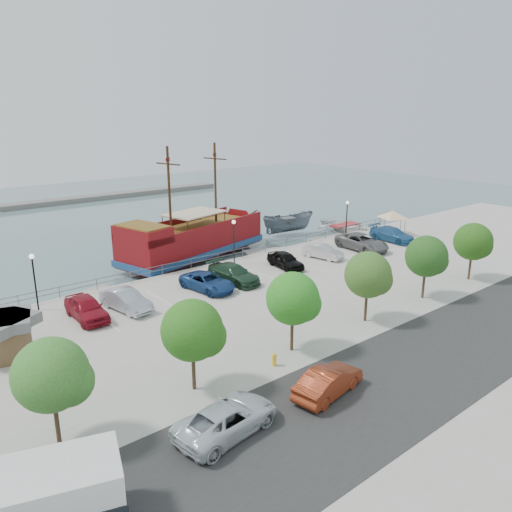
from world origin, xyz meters
TOP-DOWN VIEW (x-y plane):
  - ground at (0.00, 0.00)m, footprint 160.00×160.00m
  - street at (0.00, -16.00)m, footprint 100.00×8.00m
  - sidewalk at (0.00, -10.00)m, footprint 100.00×4.00m
  - seawall_railing at (0.00, 7.80)m, footprint 50.00×0.06m
  - far_shore at (10.00, 55.00)m, footprint 40.00×3.00m
  - pirate_ship at (1.09, 13.54)m, footprint 20.00×9.83m
  - patrol_boat at (14.47, 14.59)m, footprint 7.16×4.64m
  - speedboat at (20.82, 10.70)m, footprint 5.39×7.38m
  - dock_west at (-14.20, 9.20)m, footprint 6.49×3.05m
  - dock_mid at (8.00, 9.20)m, footprint 7.75×4.58m
  - dock_east at (17.38, 9.20)m, footprint 7.04×2.02m
  - shed at (-21.68, 0.14)m, footprint 3.87×3.87m
  - canopy_tent at (21.44, 4.13)m, footprint 5.11×5.11m
  - street_van at (-15.82, -14.04)m, footprint 5.50×3.08m
  - street_sedan at (-9.91, -14.77)m, footprint 4.66×2.28m
  - fire_hydrant at (-10.12, -10.80)m, footprint 0.28×0.28m
  - lamp_post_left at (-18.00, 6.50)m, footprint 0.36×0.36m
  - lamp_post_mid at (0.00, 6.50)m, footprint 0.36×0.36m
  - lamp_post_right at (16.00, 6.50)m, footprint 0.36×0.36m
  - tree_a at (-21.85, -10.07)m, footprint 3.30×3.20m
  - tree_b at (-14.85, -10.07)m, footprint 3.30×3.20m
  - tree_c at (-7.85, -10.07)m, footprint 3.30×3.20m
  - tree_d at (-0.85, -10.07)m, footprint 3.30×3.20m
  - tree_e at (6.15, -10.07)m, footprint 3.30×3.20m
  - tree_f at (13.15, -10.07)m, footprint 3.30×3.20m
  - parked_car_a at (-15.83, 2.65)m, footprint 2.00×4.84m
  - parked_car_b at (-12.98, 2.41)m, footprint 2.42×4.85m
  - parked_car_c at (-6.00, 2.14)m, footprint 3.03×5.33m
  - parked_car_d at (-3.19, 2.33)m, footprint 2.68×5.47m
  - parked_car_e at (3.00, 2.57)m, footprint 2.37×4.57m
  - parked_car_f at (7.95, 2.51)m, footprint 2.22×4.35m
  - parked_car_g at (13.44, 2.08)m, footprint 3.12×6.15m
  - parked_car_h at (18.87, 2.25)m, footprint 2.25×5.41m

SIDE VIEW (x-z plane):
  - ground at x=0.00m, z-range -1.00..-1.00m
  - dock_west at x=-14.20m, z-range -1.00..-0.64m
  - dock_east at x=17.38m, z-range -1.00..-0.60m
  - dock_mid at x=8.00m, z-range -1.00..-0.57m
  - far_shore at x=10.00m, z-range -1.00..-0.20m
  - speedboat at x=20.82m, z-range -1.00..0.50m
  - street at x=0.00m, z-range -0.01..0.03m
  - sidewalk at x=0.00m, z-range -0.01..0.04m
  - patrol_boat at x=14.47m, z-range -1.00..1.59m
  - fire_hydrant at x=-10.12m, z-range 0.04..0.86m
  - seawall_railing at x=0.00m, z-range 0.03..1.03m
  - parked_car_f at x=7.95m, z-range 0.00..1.37m
  - parked_car_c at x=-6.00m, z-range 0.00..1.40m
  - street_van at x=-15.82m, z-range 0.00..1.45m
  - street_sedan at x=-9.91m, z-range 0.00..1.47m
  - parked_car_e at x=3.00m, z-range 0.00..1.49m
  - parked_car_b at x=-12.98m, z-range 0.00..1.53m
  - parked_car_d at x=-3.19m, z-range 0.00..1.53m
  - parked_car_h at x=18.87m, z-range 0.00..1.56m
  - parked_car_a at x=-15.83m, z-range 0.00..1.64m
  - parked_car_g at x=13.44m, z-range 0.00..1.67m
  - pirate_ship at x=1.09m, z-range -5.12..7.26m
  - shed at x=-21.68m, z-range 0.08..2.65m
  - canopy_tent at x=21.44m, z-range 1.21..4.47m
  - lamp_post_left at x=-18.00m, z-range 0.80..5.08m
  - lamp_post_mid at x=0.00m, z-range 0.80..5.08m
  - lamp_post_right at x=16.00m, z-range 0.80..5.08m
  - tree_a at x=-21.85m, z-range 0.80..5.80m
  - tree_b at x=-14.85m, z-range 0.80..5.80m
  - tree_c at x=-7.85m, z-range 0.80..5.80m
  - tree_d at x=-0.85m, z-range 0.80..5.80m
  - tree_e at x=6.15m, z-range 0.80..5.80m
  - tree_f at x=13.15m, z-range 0.80..5.80m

